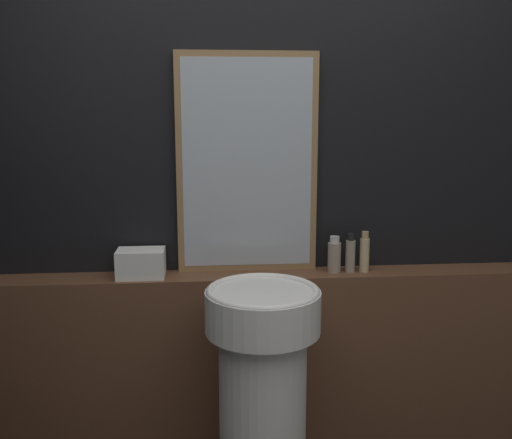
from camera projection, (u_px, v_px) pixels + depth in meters
wall_back at (258, 181)px, 2.34m from camera, size 8.00×0.06×2.50m
vanity_counter at (260, 376)px, 2.38m from camera, size 2.22×0.17×0.89m
pedestal_sink at (263, 402)px, 2.02m from camera, size 0.40×0.40×0.94m
mirror at (247, 164)px, 2.27m from camera, size 0.56×0.03×0.87m
towel_stack at (141, 263)px, 2.24m from camera, size 0.19×0.13×0.11m
shampoo_bottle at (334, 256)px, 2.31m from camera, size 0.05×0.05×0.15m
conditioner_bottle at (350, 254)px, 2.31m from camera, size 0.04×0.04×0.16m
lotion_bottle at (365, 253)px, 2.32m from camera, size 0.04×0.04×0.17m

